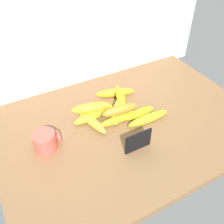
{
  "coord_description": "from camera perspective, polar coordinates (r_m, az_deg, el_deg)",
  "views": [
    {
      "loc": [
        -44.31,
        -66.22,
        76.66
      ],
      "look_at": [
        -5.85,
        4.16,
        8.0
      ],
      "focal_mm": 40.51,
      "sensor_mm": 36.0,
      "label": 1
    }
  ],
  "objects": [
    {
      "name": "chalkboard_sign",
      "position": [
        0.95,
        5.91,
        -6.69
      ],
      "size": [
        11.0,
        1.8,
        8.4
      ],
      "color": "black",
      "rests_on": "counter_top"
    },
    {
      "name": "banana_7",
      "position": [
        1.08,
        8.17,
        -1.41
      ],
      "size": [
        19.72,
        3.78,
        3.76
      ],
      "primitive_type": "ellipsoid",
      "rotation": [
        0.0,
        0.0,
        3.14
      ],
      "color": "gold",
      "rests_on": "counter_top"
    },
    {
      "name": "banana_9",
      "position": [
        1.14,
        1.85,
        3.48
      ],
      "size": [
        8.61,
        17.0,
        3.36
      ],
      "primitive_type": "ellipsoid",
      "rotation": [
        0.0,
        0.0,
        4.38
      ],
      "color": "yellow",
      "rests_on": "banana_2"
    },
    {
      "name": "counter_top",
      "position": [
        1.1,
        3.74,
        -2.87
      ],
      "size": [
        110.0,
        76.0,
        3.0
      ],
      "primitive_type": "cube",
      "color": "brown",
      "rests_on": "ground"
    },
    {
      "name": "coffee_mug",
      "position": [
        0.99,
        -14.78,
        -6.37
      ],
      "size": [
        10.1,
        8.6,
        7.56
      ],
      "color": "#E45346",
      "rests_on": "counter_top"
    },
    {
      "name": "banana_2",
      "position": [
        1.16,
        1.9,
        2.2
      ],
      "size": [
        10.21,
        16.07,
        3.28
      ],
      "primitive_type": "ellipsoid",
      "rotation": [
        0.0,
        0.0,
        4.25
      ],
      "color": "#91AC29",
      "rests_on": "counter_top"
    },
    {
      "name": "banana_3",
      "position": [
        1.12,
        1.69,
        0.42
      ],
      "size": [
        15.77,
        17.21,
        3.28
      ],
      "primitive_type": "ellipsoid",
      "rotation": [
        0.0,
        0.0,
        3.99
      ],
      "color": "#B28E1F",
      "rests_on": "counter_top"
    },
    {
      "name": "banana_6",
      "position": [
        1.07,
        -4.8,
        -1.91
      ],
      "size": [
        7.62,
        19.74,
        3.78
      ],
      "primitive_type": "ellipsoid",
      "rotation": [
        0.0,
        0.0,
        1.77
      ],
      "color": "gold",
      "rests_on": "counter_top"
    },
    {
      "name": "banana_4",
      "position": [
        1.1,
        5.98,
        -0.3
      ],
      "size": [
        15.85,
        3.89,
        3.66
      ],
      "primitive_type": "ellipsoid",
      "rotation": [
        0.0,
        0.0,
        0.01
      ],
      "color": "yellow",
      "rests_on": "counter_top"
    },
    {
      "name": "banana_8",
      "position": [
        1.06,
        -4.71,
        0.96
      ],
      "size": [
        17.15,
        8.18,
        4.3
      ],
      "primitive_type": "ellipsoid",
      "rotation": [
        0.0,
        0.0,
        2.9
      ],
      "color": "gold",
      "rests_on": "banana_1"
    },
    {
      "name": "back_wall",
      "position": [
        1.22,
        -5.83,
        20.33
      ],
      "size": [
        130.0,
        2.0,
        70.0
      ],
      "primitive_type": "cube",
      "color": "silver",
      "rests_on": "ground"
    },
    {
      "name": "banana_10",
      "position": [
        1.09,
        1.49,
        1.61
      ],
      "size": [
        13.92,
        13.26,
        3.42
      ],
      "primitive_type": "ellipsoid",
      "rotation": [
        0.0,
        0.0,
        3.89
      ],
      "color": "gold",
      "rests_on": "banana_3"
    },
    {
      "name": "banana_1",
      "position": [
        1.09,
        -4.05,
        -0.52
      ],
      "size": [
        20.02,
        7.04,
        4.37
      ],
      "primitive_type": "ellipsoid",
      "rotation": [
        0.0,
        0.0,
        3.28
      ],
      "color": "gold",
      "rests_on": "counter_top"
    },
    {
      "name": "banana_5",
      "position": [
        1.07,
        1.65,
        -1.48
      ],
      "size": [
        19.82,
        3.55,
        3.51
      ],
      "primitive_type": "ellipsoid",
      "rotation": [
        0.0,
        0.0,
        0.0
      ],
      "color": "gold",
      "rests_on": "counter_top"
    },
    {
      "name": "banana_0",
      "position": [
        1.21,
        0.7,
        4.4
      ],
      "size": [
        18.8,
        9.32,
        3.99
      ],
      "primitive_type": "ellipsoid",
      "rotation": [
        0.0,
        0.0,
        5.98
      ],
      "color": "yellow",
      "rests_on": "counter_top"
    },
    {
      "name": "banana_11",
      "position": [
        1.06,
        1.79,
        0.5
      ],
      "size": [
        16.56,
        5.57,
        4.38
      ],
      "primitive_type": "ellipsoid",
      "rotation": [
        0.0,
        0.0,
        -0.07
      ],
      "color": "olive",
      "rests_on": "banana_5"
    }
  ]
}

